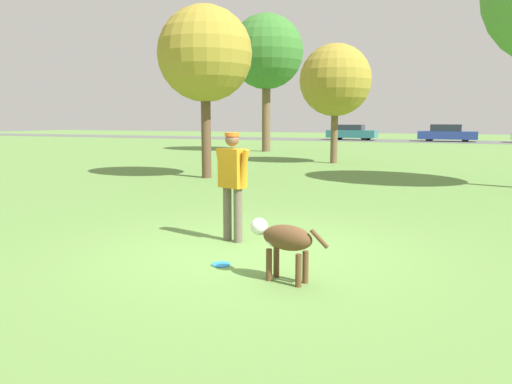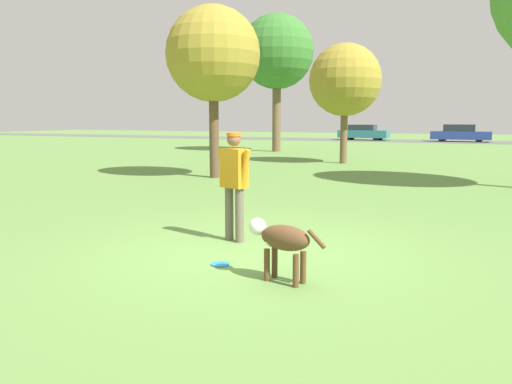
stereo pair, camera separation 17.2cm
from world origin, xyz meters
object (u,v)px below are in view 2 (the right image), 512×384
(tree_far_left, at_px, (277,52))
(dog, at_px, (281,239))
(tree_near_left, at_px, (213,55))
(person, at_px, (234,178))
(parked_car_teal, at_px, (364,132))
(tree_mid_center, at_px, (345,80))
(parked_car_blue, at_px, (460,133))
(frisbee, at_px, (220,264))

(tree_far_left, bearing_deg, dog, -68.34)
(dog, bearing_deg, tree_near_left, -45.11)
(person, distance_m, parked_car_teal, 37.86)
(tree_mid_center, relative_size, parked_car_teal, 1.14)
(tree_far_left, distance_m, parked_car_blue, 20.22)
(dog, xyz_separation_m, parked_car_teal, (-7.18, 38.90, 0.18))
(frisbee, relative_size, tree_far_left, 0.03)
(dog, xyz_separation_m, tree_near_left, (-5.61, 8.71, 3.31))
(parked_car_teal, bearing_deg, person, -79.11)
(dog, bearing_deg, tree_mid_center, -66.41)
(frisbee, xyz_separation_m, tree_far_left, (-7.60, 21.20, 5.52))
(person, height_order, frisbee, person)
(tree_far_left, bearing_deg, tree_mid_center, -48.11)
(tree_near_left, xyz_separation_m, parked_car_teal, (-1.58, 30.19, -3.14))
(person, xyz_separation_m, tree_far_left, (-7.20, 19.99, 4.55))
(dog, relative_size, tree_far_left, 0.13)
(dog, height_order, parked_car_teal, parked_car_teal)
(tree_near_left, xyz_separation_m, tree_mid_center, (2.47, 6.75, -0.38))
(frisbee, relative_size, tree_near_left, 0.05)
(person, relative_size, tree_mid_center, 0.34)
(dog, distance_m, frisbee, 1.09)
(parked_car_teal, height_order, parked_car_blue, parked_car_blue)
(person, height_order, dog, person)
(tree_mid_center, xyz_separation_m, parked_car_teal, (-4.05, 23.43, -2.76))
(dog, height_order, tree_mid_center, tree_mid_center)
(person, distance_m, dog, 2.06)
(frisbee, distance_m, tree_far_left, 23.18)
(tree_near_left, distance_m, parked_car_teal, 30.39)
(tree_far_left, relative_size, parked_car_blue, 1.65)
(frisbee, distance_m, parked_car_blue, 38.56)
(frisbee, distance_m, tree_near_left, 10.36)
(dog, bearing_deg, person, -36.13)
(frisbee, distance_m, parked_car_teal, 39.12)
(person, bearing_deg, frisbee, -52.25)
(parked_car_teal, bearing_deg, dog, -77.53)
(frisbee, xyz_separation_m, tree_mid_center, (-2.20, 15.18, 3.41))
(tree_mid_center, height_order, parked_car_blue, tree_mid_center)
(person, relative_size, frisbee, 6.89)
(person, xyz_separation_m, parked_car_blue, (2.05, 37.31, -0.30))
(parked_car_teal, relative_size, parked_car_blue, 0.93)
(frisbee, height_order, parked_car_blue, parked_car_blue)
(tree_mid_center, relative_size, parked_car_blue, 1.06)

